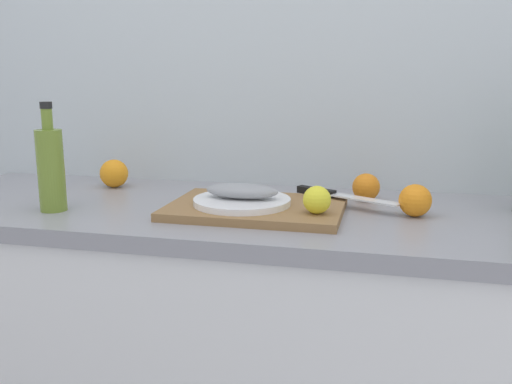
{
  "coord_description": "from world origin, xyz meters",
  "views": [
    {
      "loc": [
        0.25,
        -1.31,
        1.23
      ],
      "look_at": [
        -0.05,
        -0.04,
        0.95
      ],
      "focal_mm": 38.81,
      "sensor_mm": 36.0,
      "label": 1
    }
  ],
  "objects": [
    {
      "name": "olive_oil_bottle",
      "position": [
        -0.54,
        -0.14,
        1.01
      ],
      "size": [
        0.06,
        0.06,
        0.26
      ],
      "color": "olive",
      "rests_on": "kitchen_counter"
    },
    {
      "name": "chef_knife",
      "position": [
        0.12,
        0.07,
        0.93
      ],
      "size": [
        0.27,
        0.16,
        0.02
      ],
      "rotation": [
        0.0,
        0.0,
        -0.47
      ],
      "color": "silver",
      "rests_on": "cutting_board"
    },
    {
      "name": "white_plate",
      "position": [
        -0.09,
        -0.05,
        0.93
      ],
      "size": [
        0.24,
        0.24,
        0.01
      ],
      "primitive_type": "cylinder",
      "color": "white",
      "rests_on": "cutting_board"
    },
    {
      "name": "cutting_board",
      "position": [
        -0.05,
        -0.04,
        0.91
      ],
      "size": [
        0.42,
        0.3,
        0.02
      ],
      "primitive_type": "cube",
      "color": "olive",
      "rests_on": "kitchen_counter"
    },
    {
      "name": "fish_fillet",
      "position": [
        -0.09,
        -0.05,
        0.95
      ],
      "size": [
        0.18,
        0.08,
        0.04
      ],
      "primitive_type": "ellipsoid",
      "color": "gray",
      "rests_on": "white_plate"
    },
    {
      "name": "orange_0",
      "position": [
        -0.53,
        0.15,
        0.94
      ],
      "size": [
        0.08,
        0.08,
        0.08
      ],
      "primitive_type": "sphere",
      "color": "orange",
      "rests_on": "kitchen_counter"
    },
    {
      "name": "lemon_0",
      "position": [
        0.1,
        -0.1,
        0.95
      ],
      "size": [
        0.06,
        0.06,
        0.06
      ],
      "primitive_type": "sphere",
      "color": "yellow",
      "rests_on": "cutting_board"
    },
    {
      "name": "orange_1",
      "position": [
        0.2,
        0.15,
        0.94
      ],
      "size": [
        0.07,
        0.07,
        0.07
      ],
      "primitive_type": "sphere",
      "color": "orange",
      "rests_on": "kitchen_counter"
    },
    {
      "name": "orange_2",
      "position": [
        0.32,
        0.01,
        0.94
      ],
      "size": [
        0.08,
        0.08,
        0.08
      ],
      "primitive_type": "sphere",
      "color": "orange",
      "rests_on": "kitchen_counter"
    },
    {
      "name": "kitchen_counter",
      "position": [
        0.0,
        0.0,
        0.45
      ],
      "size": [
        2.0,
        0.6,
        0.9
      ],
      "color": "white",
      "rests_on": "ground_plane"
    },
    {
      "name": "back_wall",
      "position": [
        0.0,
        0.33,
        1.25
      ],
      "size": [
        3.2,
        0.05,
        2.5
      ],
      "primitive_type": "cube",
      "color": "silver",
      "rests_on": "ground_plane"
    }
  ]
}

